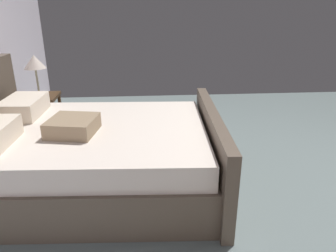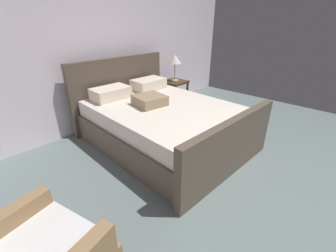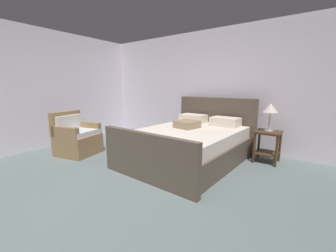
{
  "view_description": "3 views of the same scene",
  "coord_description": "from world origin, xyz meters",
  "px_view_note": "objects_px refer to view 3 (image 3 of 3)",
  "views": [
    {
      "loc": [
        -2.85,
        1.59,
        1.73
      ],
      "look_at": [
        -0.28,
        1.4,
        0.72
      ],
      "focal_mm": 34.13,
      "sensor_mm": 36.0,
      "label": 1
    },
    {
      "loc": [
        -2.23,
        -0.05,
        1.76
      ],
      "look_at": [
        -0.51,
        1.53,
        0.64
      ],
      "focal_mm": 24.12,
      "sensor_mm": 36.0,
      "label": 2
    },
    {
      "loc": [
        1.95,
        -1.29,
        1.41
      ],
      "look_at": [
        -0.19,
        1.69,
        0.73
      ],
      "focal_mm": 22.6,
      "sensor_mm": 36.0,
      "label": 3
    }
  ],
  "objects_px": {
    "bed": "(189,143)",
    "nightstand_right": "(268,141)",
    "armchair": "(76,138)",
    "table_lamp_right": "(270,109)"
  },
  "relations": [
    {
      "from": "armchair",
      "to": "table_lamp_right",
      "type": "bearing_deg",
      "value": 28.2
    },
    {
      "from": "bed",
      "to": "nightstand_right",
      "type": "height_order",
      "value": "bed"
    },
    {
      "from": "nightstand_right",
      "to": "armchair",
      "type": "xyz_separation_m",
      "value": [
        -3.4,
        -1.82,
        -0.06
      ]
    },
    {
      "from": "table_lamp_right",
      "to": "bed",
      "type": "bearing_deg",
      "value": -146.65
    },
    {
      "from": "nightstand_right",
      "to": "armchair",
      "type": "height_order",
      "value": "armchair"
    },
    {
      "from": "bed",
      "to": "nightstand_right",
      "type": "relative_size",
      "value": 4.06
    },
    {
      "from": "bed",
      "to": "armchair",
      "type": "distance_m",
      "value": 2.4
    },
    {
      "from": "nightstand_right",
      "to": "armchair",
      "type": "bearing_deg",
      "value": -151.8
    },
    {
      "from": "nightstand_right",
      "to": "table_lamp_right",
      "type": "bearing_deg",
      "value": 45.0
    },
    {
      "from": "bed",
      "to": "nightstand_right",
      "type": "bearing_deg",
      "value": 33.35
    }
  ]
}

